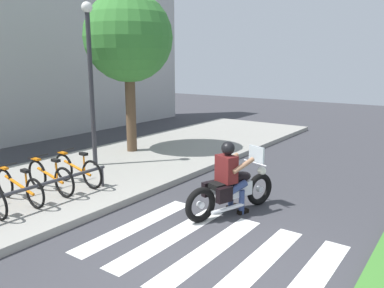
{
  "coord_description": "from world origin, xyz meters",
  "views": [
    {
      "loc": [
        -4.27,
        -3.05,
        2.95
      ],
      "look_at": [
        3.09,
        2.24,
        0.98
      ],
      "focal_mm": 36.06,
      "sensor_mm": 36.0,
      "label": 1
    }
  ],
  "objects_px": {
    "bicycle_5": "(77,170)",
    "tree_near_rack": "(128,38)",
    "bike_rack": "(18,193)",
    "bicycle_3": "(19,187)",
    "bicycle_4": "(50,177)",
    "street_lamp": "(90,72)",
    "motorcycle": "(232,190)",
    "rider": "(230,172)"
  },
  "relations": [
    {
      "from": "bicycle_5",
      "to": "tree_near_rack",
      "type": "bearing_deg",
      "value": 23.84
    },
    {
      "from": "bike_rack",
      "to": "bicycle_3",
      "type": "bearing_deg",
      "value": 57.51
    },
    {
      "from": "bicycle_4",
      "to": "bicycle_5",
      "type": "relative_size",
      "value": 0.97
    },
    {
      "from": "tree_near_rack",
      "to": "street_lamp",
      "type": "bearing_deg",
      "value": -167.69
    },
    {
      "from": "motorcycle",
      "to": "bicycle_4",
      "type": "height_order",
      "value": "motorcycle"
    },
    {
      "from": "bicycle_5",
      "to": "street_lamp",
      "type": "distance_m",
      "value": 2.75
    },
    {
      "from": "tree_near_rack",
      "to": "bicycle_3",
      "type": "bearing_deg",
      "value": -162.95
    },
    {
      "from": "bike_rack",
      "to": "street_lamp",
      "type": "bearing_deg",
      "value": 26.56
    },
    {
      "from": "rider",
      "to": "bicycle_3",
      "type": "xyz_separation_m",
      "value": [
        -2.27,
        3.51,
        -0.35
      ]
    },
    {
      "from": "bicycle_4",
      "to": "street_lamp",
      "type": "bearing_deg",
      "value": 26.04
    },
    {
      "from": "rider",
      "to": "bicycle_3",
      "type": "bearing_deg",
      "value": 122.97
    },
    {
      "from": "motorcycle",
      "to": "bike_rack",
      "type": "bearing_deg",
      "value": 132.18
    },
    {
      "from": "bicycle_5",
      "to": "bicycle_4",
      "type": "bearing_deg",
      "value": -179.99
    },
    {
      "from": "bicycle_4",
      "to": "motorcycle",
      "type": "bearing_deg",
      "value": -65.12
    },
    {
      "from": "street_lamp",
      "to": "tree_near_rack",
      "type": "distance_m",
      "value": 2.1
    },
    {
      "from": "rider",
      "to": "bike_rack",
      "type": "bearing_deg",
      "value": 131.68
    },
    {
      "from": "rider",
      "to": "motorcycle",
      "type": "bearing_deg",
      "value": -21.16
    },
    {
      "from": "motorcycle",
      "to": "bicycle_3",
      "type": "distance_m",
      "value": 4.24
    },
    {
      "from": "rider",
      "to": "bike_rack",
      "type": "distance_m",
      "value": 3.96
    },
    {
      "from": "rider",
      "to": "bicycle_4",
      "type": "xyz_separation_m",
      "value": [
        -1.57,
        3.5,
        -0.33
      ]
    },
    {
      "from": "motorcycle",
      "to": "bicycle_4",
      "type": "xyz_separation_m",
      "value": [
        -1.64,
        3.53,
        0.04
      ]
    },
    {
      "from": "rider",
      "to": "tree_near_rack",
      "type": "bearing_deg",
      "value": 64.42
    },
    {
      "from": "bicycle_3",
      "to": "tree_near_rack",
      "type": "height_order",
      "value": "tree_near_rack"
    },
    {
      "from": "bicycle_3",
      "to": "rider",
      "type": "bearing_deg",
      "value": -57.03
    },
    {
      "from": "motorcycle",
      "to": "street_lamp",
      "type": "height_order",
      "value": "street_lamp"
    },
    {
      "from": "bike_rack",
      "to": "bicycle_4",
      "type": "bearing_deg",
      "value": 27.57
    },
    {
      "from": "bicycle_4",
      "to": "bicycle_5",
      "type": "xyz_separation_m",
      "value": [
        0.71,
        0.0,
        0.0
      ]
    },
    {
      "from": "bike_rack",
      "to": "tree_near_rack",
      "type": "distance_m",
      "value": 6.16
    },
    {
      "from": "bike_rack",
      "to": "street_lamp",
      "type": "distance_m",
      "value": 4.1
    },
    {
      "from": "rider",
      "to": "bicycle_3",
      "type": "distance_m",
      "value": 4.19
    },
    {
      "from": "bicycle_3",
      "to": "street_lamp",
      "type": "distance_m",
      "value": 3.69
    },
    {
      "from": "motorcycle",
      "to": "tree_near_rack",
      "type": "xyz_separation_m",
      "value": [
        2.29,
        4.95,
        3.13
      ]
    },
    {
      "from": "bicycle_5",
      "to": "tree_near_rack",
      "type": "xyz_separation_m",
      "value": [
        3.22,
        1.42,
        3.09
      ]
    },
    {
      "from": "bicycle_4",
      "to": "rider",
      "type": "bearing_deg",
      "value": -65.91
    },
    {
      "from": "rider",
      "to": "bike_rack",
      "type": "xyz_separation_m",
      "value": [
        -2.63,
        2.95,
        -0.27
      ]
    },
    {
      "from": "motorcycle",
      "to": "bicycle_4",
      "type": "distance_m",
      "value": 3.89
    },
    {
      "from": "rider",
      "to": "bicycle_4",
      "type": "relative_size",
      "value": 0.9
    },
    {
      "from": "bike_rack",
      "to": "tree_near_rack",
      "type": "bearing_deg",
      "value": 21.62
    },
    {
      "from": "street_lamp",
      "to": "tree_near_rack",
      "type": "height_order",
      "value": "tree_near_rack"
    },
    {
      "from": "bike_rack",
      "to": "street_lamp",
      "type": "height_order",
      "value": "street_lamp"
    },
    {
      "from": "bicycle_5",
      "to": "tree_near_rack",
      "type": "height_order",
      "value": "tree_near_rack"
    },
    {
      "from": "motorcycle",
      "to": "street_lamp",
      "type": "xyz_separation_m",
      "value": [
        0.45,
        4.55,
        2.19
      ]
    }
  ]
}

